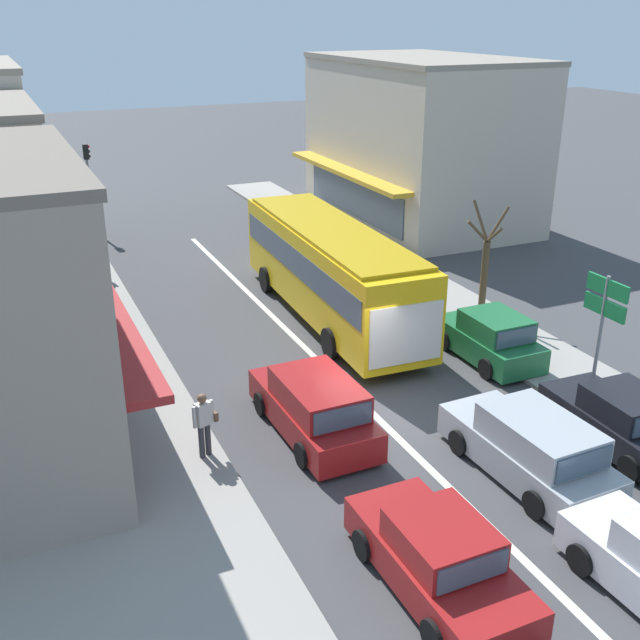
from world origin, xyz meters
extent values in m
plane|color=#3F3F42|center=(0.00, 0.00, 0.00)|extent=(140.00, 140.00, 0.00)
cube|color=silver|center=(0.00, 4.00, 0.00)|extent=(0.20, 28.00, 0.01)
cube|color=gray|center=(-6.80, 6.00, 0.07)|extent=(5.20, 44.00, 0.14)
cube|color=gray|center=(6.20, 6.00, 0.06)|extent=(2.80, 44.00, 0.12)
cube|color=maroon|center=(-6.17, 1.82, 2.70)|extent=(1.10, 7.74, 0.20)
cube|color=#425160|center=(-6.59, 1.82, 1.40)|extent=(0.06, 6.73, 1.80)
cube|color=#23568E|center=(-6.33, 10.23, 2.70)|extent=(1.10, 7.17, 0.20)
cube|color=#425160|center=(-6.75, 10.23, 1.40)|extent=(0.06, 6.23, 1.80)
cube|color=#23568E|center=(-6.24, 18.90, 2.70)|extent=(1.10, 8.56, 0.20)
cube|color=#425160|center=(-6.66, 18.90, 1.40)|extent=(0.06, 7.44, 1.80)
cube|color=beige|center=(11.50, 17.07, 3.82)|extent=(7.09, 12.11, 7.63)
cube|color=gold|center=(7.51, 17.07, 2.70)|extent=(1.10, 11.14, 0.20)
cube|color=#425160|center=(7.93, 17.07, 1.40)|extent=(0.06, 9.69, 1.80)
cube|color=gray|center=(11.50, 17.07, 7.75)|extent=(7.25, 12.11, 0.24)
cube|color=yellow|center=(1.79, 6.54, 1.76)|extent=(2.93, 10.89, 2.70)
cube|color=#425160|center=(1.79, 6.54, 2.16)|extent=(2.95, 10.46, 0.90)
cube|color=beige|center=(1.58, 1.11, 1.56)|extent=(2.25, 0.15, 1.76)
cube|color=#AF890F|center=(1.79, 6.54, 3.17)|extent=(2.77, 10.02, 0.12)
cylinder|color=black|center=(0.68, 9.94, 0.48)|extent=(0.30, 0.97, 0.96)
cylinder|color=black|center=(3.17, 9.84, 0.48)|extent=(0.30, 0.97, 0.96)
cylinder|color=black|center=(0.42, 3.62, 0.48)|extent=(0.30, 0.97, 0.96)
cylinder|color=black|center=(2.92, 3.52, 0.48)|extent=(0.30, 0.97, 0.96)
cube|color=maroon|center=(-1.95, -6.17, 0.51)|extent=(1.75, 4.21, 0.72)
cube|color=maroon|center=(-1.95, -6.27, 1.17)|extent=(1.57, 1.81, 0.60)
cube|color=#425160|center=(-1.96, -5.35, 1.17)|extent=(1.44, 0.07, 0.51)
cube|color=#425160|center=(-1.95, -7.19, 1.17)|extent=(1.40, 0.07, 0.48)
cylinder|color=black|center=(-2.82, -4.91, 0.31)|extent=(0.18, 0.62, 0.62)
cylinder|color=black|center=(-1.10, -4.90, 0.31)|extent=(0.18, 0.62, 0.62)
cylinder|color=black|center=(-2.80, -7.43, 0.31)|extent=(0.18, 0.62, 0.62)
cylinder|color=black|center=(-1.08, -7.42, 0.31)|extent=(0.18, 0.62, 0.62)
cube|color=maroon|center=(-1.81, -0.15, 0.52)|extent=(1.83, 4.53, 0.76)
cube|color=maroon|center=(-1.80, -0.50, 1.24)|extent=(1.68, 2.63, 0.68)
cube|color=#425160|center=(-1.82, 0.82, 1.24)|extent=(1.51, 0.08, 0.58)
cube|color=#425160|center=(-1.78, -1.82, 1.24)|extent=(1.48, 0.08, 0.54)
cylinder|color=black|center=(-2.71, 1.18, 0.31)|extent=(0.19, 0.62, 0.62)
cylinder|color=black|center=(-0.95, 1.21, 0.31)|extent=(0.19, 0.62, 0.62)
cylinder|color=black|center=(-2.66, -1.51, 0.31)|extent=(0.19, 0.62, 0.62)
cylinder|color=black|center=(-0.90, -1.49, 0.31)|extent=(0.19, 0.62, 0.62)
cube|color=#9EA3A8|center=(1.88, -3.86, 0.52)|extent=(1.89, 4.55, 0.76)
cube|color=#9EA3A8|center=(1.89, -4.21, 1.24)|extent=(1.71, 2.65, 0.68)
cube|color=#425160|center=(1.85, -2.89, 1.24)|extent=(1.51, 0.10, 0.58)
cube|color=#425160|center=(1.93, -5.53, 1.24)|extent=(1.48, 0.10, 0.54)
cylinder|color=black|center=(0.96, -2.54, 0.31)|extent=(0.20, 0.62, 0.62)
cylinder|color=black|center=(2.72, -2.49, 0.31)|extent=(0.20, 0.62, 0.62)
cylinder|color=black|center=(1.04, -5.24, 0.31)|extent=(0.20, 0.62, 0.62)
cylinder|color=black|center=(2.80, -5.19, 0.31)|extent=(0.20, 0.62, 0.62)
cube|color=#425160|center=(1.56, -7.37, 1.22)|extent=(1.40, 0.10, 0.54)
cylinder|color=black|center=(0.72, -6.95, 0.31)|extent=(0.20, 0.62, 0.62)
cube|color=black|center=(4.76, -3.81, 0.51)|extent=(1.85, 4.25, 0.72)
cube|color=black|center=(4.76, -3.91, 1.17)|extent=(1.62, 1.85, 0.60)
cube|color=#425160|center=(4.79, -2.99, 1.17)|extent=(1.44, 0.11, 0.51)
cylinder|color=black|center=(3.94, -2.52, 0.31)|extent=(0.20, 0.63, 0.62)
cylinder|color=black|center=(5.66, -2.58, 0.31)|extent=(0.20, 0.63, 0.62)
cylinder|color=black|center=(3.86, -5.04, 0.31)|extent=(0.20, 0.63, 0.62)
cube|color=#1E6638|center=(4.76, 1.59, 0.52)|extent=(1.66, 3.71, 0.76)
cube|color=#1E6638|center=(4.76, 1.29, 1.22)|extent=(1.53, 1.91, 0.64)
cube|color=#425160|center=(4.77, 2.26, 1.22)|extent=(1.40, 0.07, 0.54)
cube|color=#425160|center=(4.76, 0.32, 1.22)|extent=(1.37, 0.07, 0.51)
cylinder|color=black|center=(3.95, 2.70, 0.31)|extent=(0.18, 0.62, 0.62)
cylinder|color=black|center=(5.59, 2.69, 0.31)|extent=(0.18, 0.62, 0.62)
cylinder|color=black|center=(3.94, 0.48, 0.31)|extent=(0.18, 0.62, 0.62)
cylinder|color=black|center=(5.58, 0.47, 0.31)|extent=(0.18, 0.62, 0.62)
cylinder|color=gray|center=(-4.00, 20.93, 2.10)|extent=(0.12, 0.12, 4.20)
cube|color=black|center=(-4.00, 20.93, 3.85)|extent=(0.24, 0.24, 0.68)
sphere|color=red|center=(-3.86, 20.93, 4.08)|extent=(0.13, 0.13, 0.13)
sphere|color=black|center=(-3.86, 20.93, 3.86)|extent=(0.13, 0.13, 0.13)
sphere|color=black|center=(-3.86, 20.93, 3.64)|extent=(0.13, 0.13, 0.13)
cylinder|color=gray|center=(5.73, -1.79, 1.80)|extent=(0.10, 0.10, 3.60)
cube|color=#19753D|center=(5.73, -1.81, 3.30)|extent=(0.08, 1.40, 0.44)
cube|color=white|center=(5.78, -1.81, 3.30)|extent=(0.01, 1.10, 0.10)
cube|color=#19753D|center=(5.73, -1.81, 2.75)|extent=(0.08, 1.40, 0.44)
cube|color=white|center=(5.78, -1.81, 2.75)|extent=(0.01, 1.10, 0.10)
cylinder|color=brown|center=(6.58, 4.47, 1.36)|extent=(0.24, 0.24, 2.72)
cylinder|color=brown|center=(6.58, 4.91, 3.32)|extent=(0.10, 0.98, 1.26)
cylinder|color=brown|center=(6.96, 4.47, 3.27)|extent=(0.84, 0.10, 1.16)
cylinder|color=brown|center=(6.58, 4.12, 3.03)|extent=(0.10, 0.76, 0.68)
cylinder|color=brown|center=(6.17, 4.47, 3.11)|extent=(0.89, 0.10, 0.86)
cylinder|color=#333338|center=(-4.73, -0.38, 0.56)|extent=(0.14, 0.14, 0.84)
cylinder|color=#333338|center=(-4.56, -0.32, 0.56)|extent=(0.14, 0.14, 0.84)
cube|color=beige|center=(-4.65, -0.35, 1.26)|extent=(0.41, 0.33, 0.56)
sphere|color=brown|center=(-4.65, -0.35, 1.66)|extent=(0.22, 0.22, 0.22)
cylinder|color=beige|center=(-4.87, -0.43, 1.26)|extent=(0.09, 0.09, 0.54)
cylinder|color=beige|center=(-4.42, -0.27, 1.26)|extent=(0.09, 0.09, 0.54)
cube|color=brown|center=(-4.36, -0.23, 1.08)|extent=(0.17, 0.26, 0.22)
cylinder|color=#333338|center=(-4.77, 13.63, 0.56)|extent=(0.14, 0.14, 0.84)
cylinder|color=#333338|center=(-4.93, 13.72, 0.56)|extent=(0.14, 0.14, 0.84)
cube|color=#478951|center=(-4.85, 13.67, 1.26)|extent=(0.42, 0.36, 0.56)
sphere|color=#9E7051|center=(-4.85, 13.67, 1.66)|extent=(0.22, 0.22, 0.22)
cylinder|color=#478951|center=(-4.64, 13.57, 1.26)|extent=(0.09, 0.09, 0.54)
cylinder|color=#478951|center=(-5.07, 13.78, 1.26)|extent=(0.09, 0.09, 0.54)
camera|label=1|loc=(-8.34, -15.22, 9.83)|focal=42.00mm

